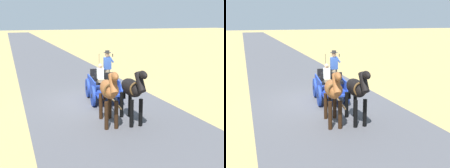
{
  "view_description": "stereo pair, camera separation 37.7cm",
  "coord_description": "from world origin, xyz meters",
  "views": [
    {
      "loc": [
        3.72,
        11.92,
        3.86
      ],
      "look_at": [
        -0.48,
        1.34,
        1.1
      ],
      "focal_mm": 42.19,
      "sensor_mm": 36.0,
      "label": 1
    },
    {
      "loc": [
        3.37,
        12.06,
        3.86
      ],
      "look_at": [
        -0.48,
        1.34,
        1.1
      ],
      "focal_mm": 42.19,
      "sensor_mm": 36.0,
      "label": 2
    }
  ],
  "objects": [
    {
      "name": "ground_plane",
      "position": [
        0.0,
        0.0,
        0.0
      ],
      "size": [
        200.0,
        200.0,
        0.0
      ],
      "primitive_type": "plane",
      "color": "tan"
    },
    {
      "name": "road_surface",
      "position": [
        0.0,
        0.0,
        0.0
      ],
      "size": [
        6.5,
        160.0,
        0.01
      ],
      "primitive_type": "cube",
      "color": "#4C4C51",
      "rests_on": "ground"
    },
    {
      "name": "horse_drawn_carriage",
      "position": [
        -0.47,
        0.22,
        0.82
      ],
      "size": [
        1.71,
        4.51,
        2.5
      ],
      "color": "#1E3899",
      "rests_on": "ground"
    },
    {
      "name": "horse_near_side",
      "position": [
        -0.53,
        3.28,
        1.32
      ],
      "size": [
        0.67,
        2.14,
        2.21
      ],
      "color": "black",
      "rests_on": "ground"
    },
    {
      "name": "horse_off_side",
      "position": [
        0.38,
        3.17,
        1.32
      ],
      "size": [
        0.79,
        2.15,
        2.21
      ],
      "color": "brown",
      "rests_on": "ground"
    }
  ]
}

